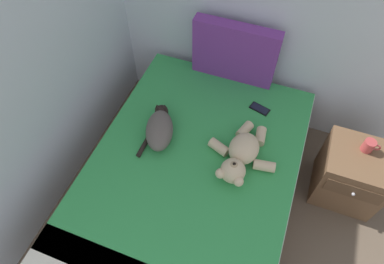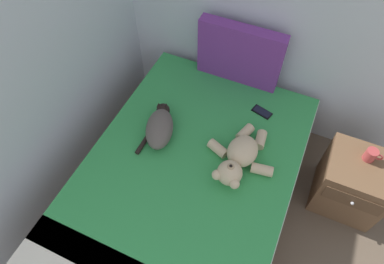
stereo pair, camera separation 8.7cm
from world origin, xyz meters
The scene contains 7 objects.
bed centered at (0.99, 2.82, 0.26)m, with size 1.42×1.99×0.52m.
patterned_cushion centered at (0.99, 3.75, 0.77)m, with size 0.65×0.10×0.49m.
cat centered at (0.69, 3.00, 0.60)m, with size 0.29×0.44×0.15m.
teddy_bear centered at (1.28, 2.98, 0.60)m, with size 0.48×0.55×0.18m.
cell_phone centered at (1.30, 3.48, 0.53)m, with size 0.16×0.11×0.01m.
nightstand centered at (2.08, 3.33, 0.25)m, with size 0.46×0.46×0.50m.
mug centered at (2.09, 3.40, 0.55)m, with size 0.12×0.08×0.09m.
Camera 1 is at (1.40, 1.75, 2.49)m, focal length 31.54 mm.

